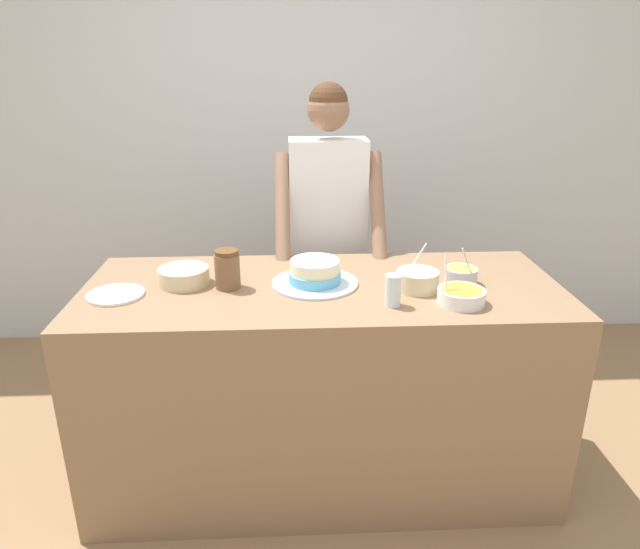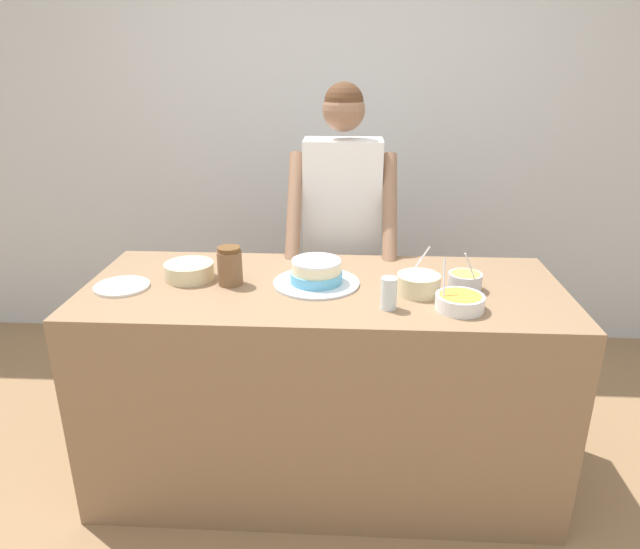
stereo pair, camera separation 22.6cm
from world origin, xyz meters
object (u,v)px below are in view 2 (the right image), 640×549
object	(u,v)px
frosting_bowl_yellow	(465,281)
frosting_bowl_orange	(460,301)
drinking_glass	(389,293)
ceramic_plate	(122,286)
person_baker	(342,220)
frosting_bowl_pink	(189,270)
stoneware_jar	(230,266)
cake	(316,274)
frosting_bowl_white	(418,283)

from	to	relation	value
frosting_bowl_yellow	frosting_bowl_orange	bearing A→B (deg)	-105.36
drinking_glass	ceramic_plate	size ratio (longest dim) A/B	0.55
person_baker	frosting_bowl_pink	size ratio (longest dim) A/B	8.21
stoneware_jar	cake	bearing A→B (deg)	3.15
frosting_bowl_white	ceramic_plate	bearing A→B (deg)	-179.46
stoneware_jar	drinking_glass	bearing A→B (deg)	-18.38
frosting_bowl_orange	frosting_bowl_white	size ratio (longest dim) A/B	1.07
stoneware_jar	ceramic_plate	bearing A→B (deg)	-171.13
stoneware_jar	person_baker	bearing A→B (deg)	55.21
cake	ceramic_plate	xyz separation A→B (m)	(-0.78, -0.09, -0.04)
frosting_bowl_orange	frosting_bowl_yellow	bearing A→B (deg)	74.64
drinking_glass	frosting_bowl_white	bearing A→B (deg)	50.79
drinking_glass	stoneware_jar	distance (m)	0.66
person_baker	drinking_glass	xyz separation A→B (m)	(0.19, -0.85, -0.04)
frosting_bowl_pink	ceramic_plate	bearing A→B (deg)	-154.47
drinking_glass	stoneware_jar	world-z (taller)	stoneware_jar
frosting_bowl_orange	stoneware_jar	bearing A→B (deg)	167.16
cake	frosting_bowl_orange	xyz separation A→B (m)	(0.54, -0.22, -0.01)
frosting_bowl_white	frosting_bowl_yellow	distance (m)	0.19
frosting_bowl_yellow	ceramic_plate	world-z (taller)	frosting_bowl_yellow
drinking_glass	frosting_bowl_pink	bearing A→B (deg)	162.31
frosting_bowl_pink	frosting_bowl_yellow	bearing A→B (deg)	-2.98
frosting_bowl_orange	ceramic_plate	xyz separation A→B (m)	(-1.32, 0.14, -0.03)
ceramic_plate	cake	bearing A→B (deg)	6.32
cake	frosting_bowl_white	distance (m)	0.41
cake	ceramic_plate	distance (m)	0.79
drinking_glass	frosting_bowl_orange	bearing A→B (deg)	1.39
cake	drinking_glass	size ratio (longest dim) A/B	2.93
frosting_bowl_yellow	frosting_bowl_pink	bearing A→B (deg)	177.02
frosting_bowl_white	drinking_glass	xyz separation A→B (m)	(-0.13, -0.15, 0.02)
stoneware_jar	frosting_bowl_yellow	bearing A→B (deg)	-0.51
drinking_glass	cake	bearing A→B (deg)	140.77
frosting_bowl_orange	stoneware_jar	xyz separation A→B (m)	(-0.89, 0.20, 0.05)
cake	stoneware_jar	world-z (taller)	stoneware_jar
frosting_bowl_white	stoneware_jar	bearing A→B (deg)	175.77
cake	drinking_glass	world-z (taller)	drinking_glass
frosting_bowl_yellow	drinking_glass	xyz separation A→B (m)	(-0.31, -0.20, 0.02)
person_baker	frosting_bowl_yellow	size ratio (longest dim) A/B	9.72
frosting_bowl_pink	frosting_bowl_white	size ratio (longest dim) A/B	1.18
cake	stoneware_jar	size ratio (longest dim) A/B	2.23
frosting_bowl_orange	drinking_glass	distance (m)	0.26
person_baker	drinking_glass	size ratio (longest dim) A/B	13.95
frosting_bowl_orange	stoneware_jar	world-z (taller)	frosting_bowl_orange
person_baker	stoneware_jar	bearing A→B (deg)	-124.79
drinking_glass	stoneware_jar	size ratio (longest dim) A/B	0.76
frosting_bowl_pink	frosting_bowl_orange	xyz separation A→B (m)	(1.08, -0.25, -0.01)
frosting_bowl_pink	frosting_bowl_orange	distance (m)	1.10
frosting_bowl_orange	frosting_bowl_pink	bearing A→B (deg)	166.74
cake	ceramic_plate	bearing A→B (deg)	-173.68
frosting_bowl_yellow	ceramic_plate	distance (m)	1.38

